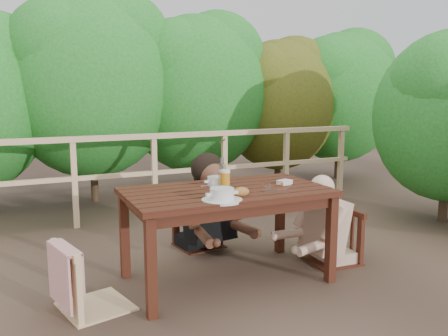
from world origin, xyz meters
name	(u,v)px	position (x,y,z in m)	size (l,w,h in m)	color
ground	(227,279)	(0.00, 0.00, 0.00)	(60.00, 60.00, 0.00)	brown
table	(227,236)	(0.00, 0.00, 0.36)	(1.57, 0.88, 0.73)	#34150C
chair_left	(93,244)	(-1.04, -0.07, 0.46)	(0.46, 0.46, 0.92)	#D7AF82
chair_far	(199,205)	(0.10, 0.85, 0.41)	(0.41, 0.41, 0.82)	#34150C
chair_right	(332,213)	(1.01, -0.01, 0.44)	(0.43, 0.43, 0.87)	#34150C
woman	(197,174)	(0.10, 0.87, 0.71)	(0.57, 0.70, 1.42)	black
diner_right	(336,190)	(1.04, -0.01, 0.64)	(0.52, 0.64, 1.29)	tan
railing	(155,177)	(0.00, 2.00, 0.51)	(5.60, 0.10, 1.01)	#D7AF82
hedge_row	(156,61)	(0.40, 3.20, 1.90)	(6.60, 1.60, 3.80)	#226C23
soup_near	(222,195)	(-0.18, -0.30, 0.77)	(0.29, 0.29, 0.10)	white
soup_far	(217,182)	(-0.01, 0.17, 0.77)	(0.26, 0.26, 0.09)	silver
bread_roll	(241,192)	(0.01, -0.23, 0.76)	(0.12, 0.09, 0.07)	#A56C32
beer_glass	(225,180)	(0.01, 0.06, 0.80)	(0.08, 0.08, 0.16)	gold
bottle	(222,173)	(-0.01, 0.07, 0.85)	(0.06, 0.06, 0.26)	white
tumbler	(268,189)	(0.24, -0.23, 0.76)	(0.06, 0.06, 0.08)	silver
butter_tub	(285,183)	(0.51, -0.03, 0.75)	(0.12, 0.08, 0.05)	white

